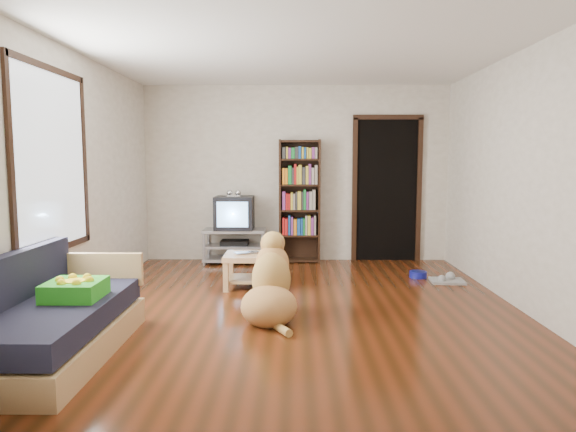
{
  "coord_description": "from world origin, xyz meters",
  "views": [
    {
      "loc": [
        -0.03,
        -5.17,
        1.5
      ],
      "look_at": [
        -0.09,
        0.34,
        0.9
      ],
      "focal_mm": 32.0,
      "sensor_mm": 36.0,
      "label": 1
    }
  ],
  "objects_px": {
    "crt_tv": "(235,212)",
    "laptop": "(248,253)",
    "sofa": "(53,323)",
    "coffee_table": "(248,264)",
    "tv_stand": "(235,245)",
    "grey_rag": "(447,281)",
    "dog": "(271,287)",
    "bookshelf": "(300,195)",
    "dog_bowl": "(418,274)",
    "green_cushion": "(75,290)"
  },
  "relations": [
    {
      "from": "crt_tv",
      "to": "laptop",
      "type": "bearing_deg",
      "value": -77.73
    },
    {
      "from": "sofa",
      "to": "coffee_table",
      "type": "height_order",
      "value": "sofa"
    },
    {
      "from": "tv_stand",
      "to": "sofa",
      "type": "relative_size",
      "value": 0.5
    },
    {
      "from": "grey_rag",
      "to": "dog",
      "type": "relative_size",
      "value": 0.39
    },
    {
      "from": "laptop",
      "to": "tv_stand",
      "type": "height_order",
      "value": "tv_stand"
    },
    {
      "from": "grey_rag",
      "to": "tv_stand",
      "type": "bearing_deg",
      "value": 156.94
    },
    {
      "from": "bookshelf",
      "to": "coffee_table",
      "type": "relative_size",
      "value": 3.27
    },
    {
      "from": "tv_stand",
      "to": "bookshelf",
      "type": "height_order",
      "value": "bookshelf"
    },
    {
      "from": "dog",
      "to": "sofa",
      "type": "bearing_deg",
      "value": -149.31
    },
    {
      "from": "tv_stand",
      "to": "dog",
      "type": "relative_size",
      "value": 0.88
    },
    {
      "from": "grey_rag",
      "to": "tv_stand",
      "type": "distance_m",
      "value": 3.02
    },
    {
      "from": "crt_tv",
      "to": "bookshelf",
      "type": "xyz_separation_m",
      "value": [
        0.95,
        0.07,
        0.26
      ]
    },
    {
      "from": "laptop",
      "to": "coffee_table",
      "type": "xyz_separation_m",
      "value": [
        0.0,
        0.03,
        -0.13
      ]
    },
    {
      "from": "tv_stand",
      "to": "dog",
      "type": "distance_m",
      "value": 2.75
    },
    {
      "from": "tv_stand",
      "to": "dog_bowl",
      "type": "bearing_deg",
      "value": -20.61
    },
    {
      "from": "tv_stand",
      "to": "coffee_table",
      "type": "relative_size",
      "value": 1.64
    },
    {
      "from": "tv_stand",
      "to": "dog",
      "type": "bearing_deg",
      "value": -76.29
    },
    {
      "from": "dog_bowl",
      "to": "coffee_table",
      "type": "relative_size",
      "value": 0.4
    },
    {
      "from": "green_cushion",
      "to": "tv_stand",
      "type": "xyz_separation_m",
      "value": [
        0.85,
        3.5,
        -0.22
      ]
    },
    {
      "from": "laptop",
      "to": "crt_tv",
      "type": "distance_m",
      "value": 1.57
    },
    {
      "from": "bookshelf",
      "to": "dog",
      "type": "relative_size",
      "value": 1.76
    },
    {
      "from": "coffee_table",
      "to": "dog",
      "type": "height_order",
      "value": "dog"
    },
    {
      "from": "crt_tv",
      "to": "bookshelf",
      "type": "height_order",
      "value": "bookshelf"
    },
    {
      "from": "laptop",
      "to": "grey_rag",
      "type": "bearing_deg",
      "value": -18.19
    },
    {
      "from": "laptop",
      "to": "dog",
      "type": "height_order",
      "value": "dog"
    },
    {
      "from": "crt_tv",
      "to": "dog",
      "type": "height_order",
      "value": "crt_tv"
    },
    {
      "from": "tv_stand",
      "to": "green_cushion",
      "type": "bearing_deg",
      "value": -103.64
    },
    {
      "from": "tv_stand",
      "to": "coffee_table",
      "type": "height_order",
      "value": "tv_stand"
    },
    {
      "from": "grey_rag",
      "to": "crt_tv",
      "type": "bearing_deg",
      "value": 156.56
    },
    {
      "from": "green_cushion",
      "to": "bookshelf",
      "type": "height_order",
      "value": "bookshelf"
    },
    {
      "from": "sofa",
      "to": "grey_rag",
      "type": "bearing_deg",
      "value": 33.24
    },
    {
      "from": "sofa",
      "to": "dog",
      "type": "bearing_deg",
      "value": 30.69
    },
    {
      "from": "crt_tv",
      "to": "sofa",
      "type": "relative_size",
      "value": 0.32
    },
    {
      "from": "green_cushion",
      "to": "crt_tv",
      "type": "bearing_deg",
      "value": 75.86
    },
    {
      "from": "green_cushion",
      "to": "dog",
      "type": "relative_size",
      "value": 0.41
    },
    {
      "from": "green_cushion",
      "to": "sofa",
      "type": "xyz_separation_m",
      "value": [
        -0.12,
        -0.13,
        -0.23
      ]
    },
    {
      "from": "grey_rag",
      "to": "coffee_table",
      "type": "distance_m",
      "value": 2.47
    },
    {
      "from": "dog_bowl",
      "to": "sofa",
      "type": "xyz_separation_m",
      "value": [
        -3.44,
        -2.7,
        0.22
      ]
    },
    {
      "from": "tv_stand",
      "to": "bookshelf",
      "type": "distance_m",
      "value": 1.2
    },
    {
      "from": "laptop",
      "to": "dog_bowl",
      "type": "distance_m",
      "value": 2.24
    },
    {
      "from": "sofa",
      "to": "laptop",
      "type": "bearing_deg",
      "value": 58.86
    },
    {
      "from": "grey_rag",
      "to": "dog",
      "type": "xyz_separation_m",
      "value": [
        -2.12,
        -1.49,
        0.29
      ]
    },
    {
      "from": "dog_bowl",
      "to": "dog",
      "type": "xyz_separation_m",
      "value": [
        -1.82,
        -1.74,
        0.27
      ]
    },
    {
      "from": "laptop",
      "to": "dog",
      "type": "relative_size",
      "value": 0.29
    },
    {
      "from": "sofa",
      "to": "bookshelf",
      "type": "bearing_deg",
      "value": 62.68
    },
    {
      "from": "laptop",
      "to": "green_cushion",
      "type": "bearing_deg",
      "value": -145.35
    },
    {
      "from": "green_cushion",
      "to": "grey_rag",
      "type": "bearing_deg",
      "value": 32.14
    },
    {
      "from": "tv_stand",
      "to": "coffee_table",
      "type": "distance_m",
      "value": 1.48
    },
    {
      "from": "laptop",
      "to": "sofa",
      "type": "xyz_separation_m",
      "value": [
        -1.3,
        -2.15,
        -0.15
      ]
    },
    {
      "from": "green_cushion",
      "to": "laptop",
      "type": "distance_m",
      "value": 2.34
    }
  ]
}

